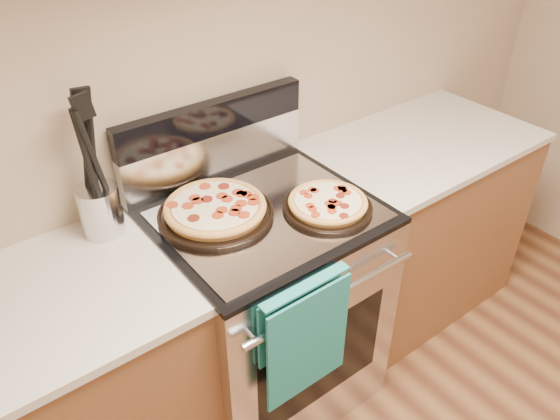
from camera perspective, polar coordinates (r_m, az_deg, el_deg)
wall_back at (r=1.97m, az=-8.13°, el=14.94°), size 4.00×0.00×4.00m
range_body at (r=2.20m, az=-1.49°, el=-10.23°), size 0.76×0.68×0.90m
oven_window at (r=2.03m, az=4.31°, el=-15.54°), size 0.56×0.01×0.40m
cooktop at (r=1.90m, az=-1.70°, el=-0.39°), size 0.76×0.68×0.02m
backsplash_lower at (r=2.07m, az=-6.81°, el=5.80°), size 0.76×0.06×0.18m
backsplash_upper at (r=2.01m, az=-7.10°, el=9.55°), size 0.76×0.06×0.12m
oven_handle at (r=1.75m, az=5.68°, el=-8.98°), size 0.70×0.03×0.03m
dish_towel at (r=1.77m, az=2.52°, el=-13.00°), size 0.32×0.05×0.42m
foil_sheet at (r=1.88m, az=-1.17°, el=-0.49°), size 0.70×0.55×0.01m
cabinet_right at (r=2.70m, az=13.37°, el=-1.72°), size 1.00×0.62×0.88m
countertop_right at (r=2.47m, az=14.77°, el=6.81°), size 1.02×0.64×0.03m
pepperoni_pizza_back at (r=1.86m, az=-6.77°, el=0.03°), size 0.49×0.49×0.05m
pepperoni_pizza_front at (r=1.89m, az=5.01°, el=0.62°), size 0.38×0.38×0.04m
utensil_crock at (r=1.87m, az=-18.23°, el=-0.01°), size 0.16×0.16×0.17m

